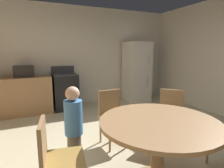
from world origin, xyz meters
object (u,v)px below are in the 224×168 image
object	(u,v)px
microwave	(24,71)
chair_north	(112,114)
refrigerator	(137,72)
chair_west	(56,157)
person_child	(74,128)
dining_table	(158,133)
oven_range	(65,91)
chair_northeast	(170,113)

from	to	relation	value
microwave	chair_north	distance (m)	2.59
refrigerator	microwave	world-z (taller)	refrigerator
chair_west	person_child	size ratio (longest dim) A/B	0.80
dining_table	person_child	distance (m)	1.00
refrigerator	chair_west	distance (m)	4.10
oven_range	person_child	size ratio (longest dim) A/B	1.01
chair_northeast	refrigerator	bearing A→B (deg)	-151.15
chair_northeast	chair_north	bearing A→B (deg)	-64.09
microwave	oven_range	bearing A→B (deg)	0.22
chair_northeast	person_child	xyz separation A→B (m)	(-1.61, -0.12, 0.08)
microwave	chair_northeast	xyz separation A→B (m)	(2.18, -2.53, -0.53)
oven_range	microwave	world-z (taller)	microwave
microwave	person_child	world-z (taller)	microwave
oven_range	dining_table	distance (m)	3.29
refrigerator	chair_northeast	bearing A→B (deg)	-109.26
refrigerator	chair_northeast	xyz separation A→B (m)	(-0.87, -2.48, -0.38)
chair_northeast	chair_west	size ratio (longest dim) A/B	1.00
refrigerator	chair_northeast	size ratio (longest dim) A/B	2.02
person_child	chair_west	bearing A→B (deg)	-85.19
microwave	dining_table	size ratio (longest dim) A/B	0.34
dining_table	chair_northeast	bearing A→B (deg)	41.89
oven_range	person_child	world-z (taller)	oven_range
oven_range	person_child	bearing A→B (deg)	-97.76
chair_north	microwave	bearing A→B (deg)	-152.72
oven_range	chair_north	size ratio (longest dim) A/B	1.26
microwave	chair_north	size ratio (longest dim) A/B	0.51
refrigerator	chair_north	size ratio (longest dim) A/B	2.02
refrigerator	oven_range	bearing A→B (deg)	178.54
microwave	chair_north	bearing A→B (deg)	-59.01
dining_table	chair_north	size ratio (longest dim) A/B	1.49
dining_table	chair_north	bearing A→B (deg)	93.71
oven_range	chair_northeast	xyz separation A→B (m)	(1.24, -2.53, 0.03)
chair_northeast	chair_north	world-z (taller)	same
microwave	dining_table	world-z (taller)	microwave
refrigerator	chair_north	distance (m)	2.77
chair_north	person_child	bearing A→B (deg)	-60.39
oven_range	refrigerator	xyz separation A→B (m)	(2.11, -0.05, 0.41)
microwave	person_child	size ratio (longest dim) A/B	0.40
dining_table	person_child	bearing A→B (deg)	143.33
refrigerator	dining_table	bearing A→B (deg)	-117.57
chair_northeast	chair_north	size ratio (longest dim) A/B	1.00
chair_north	chair_west	world-z (taller)	same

